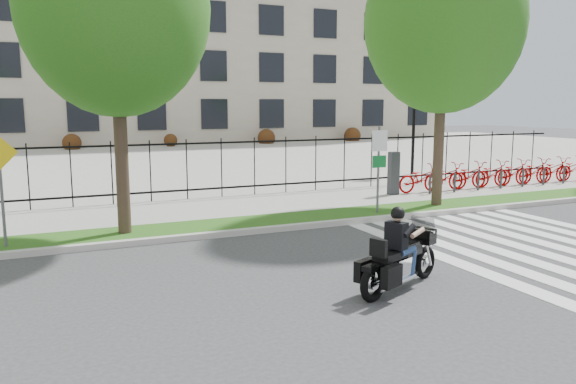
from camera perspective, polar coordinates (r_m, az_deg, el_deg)
name	(u,v)px	position (r m, az deg, el deg)	size (l,w,h in m)	color
ground	(364,274)	(11.21, 7.69, -8.23)	(120.00, 120.00, 0.00)	#353537
curb	(281,228)	(14.71, -0.73, -3.71)	(60.00, 0.20, 0.15)	#B5B3AB
grass_verge	(269,222)	(15.48, -1.98, -3.08)	(60.00, 1.50, 0.15)	#235314
sidewalk	(239,207)	(17.78, -5.02, -1.54)	(60.00, 3.50, 0.15)	gray
plaza	(142,159)	(34.71, -14.57, 3.27)	(80.00, 34.00, 0.10)	gray
crosswalk_stripes	(543,248)	(14.27, 24.48, -5.20)	(5.70, 8.00, 0.01)	silver
iron_fence	(222,168)	(19.27, -6.77, 2.48)	(30.00, 0.06, 2.00)	black
office_building	(99,28)	(54.71, -18.63, 15.47)	(60.00, 21.90, 20.15)	#A49A84
lamp_post_right	(414,106)	(26.28, 12.71, 8.52)	(1.06, 0.70, 4.25)	black
street_tree_1	(115,8)	(14.33, -17.19, 17.45)	(4.44, 4.44, 7.93)	#34261C
street_tree_2	(444,22)	(18.25, 15.54, 16.28)	(4.78, 4.78, 8.34)	#34261C
bike_share_station	(501,173)	(23.20, 20.85, 1.82)	(10.04, 0.88, 1.50)	#2D2D33
sign_pole_regulatory	(379,158)	(16.42, 9.22, 3.39)	(0.50, 0.09, 2.50)	#59595B
sign_pole_warning	(0,176)	(13.78, -27.19, 1.48)	(0.78, 0.09, 2.49)	#59595B
motorcycle_rider	(400,256)	(10.26, 11.35, -6.39)	(2.24, 1.24, 1.84)	black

